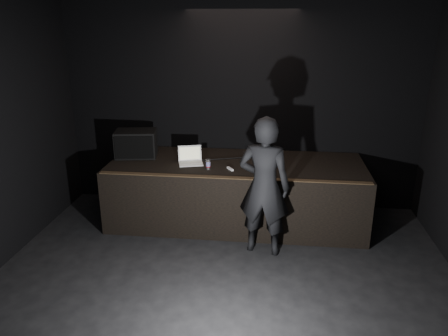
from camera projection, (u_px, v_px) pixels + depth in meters
name	position (u px, v px, depth m)	size (l,w,h in m)	color
ground	(213.00, 331.00, 4.66)	(7.00, 7.00, 0.00)	black
room_walls	(211.00, 150.00, 4.00)	(6.10, 7.10, 3.52)	black
stage_riser	(236.00, 192.00, 7.06)	(4.00, 1.50, 1.00)	black
riser_lip	(232.00, 178.00, 6.23)	(3.92, 0.10, 0.01)	brown
stage_monitor	(136.00, 144.00, 7.14)	(0.71, 0.57, 0.43)	black
cable	(219.00, 159.00, 7.03)	(0.02, 0.02, 0.93)	black
laptop	(190.00, 159.00, 6.86)	(0.44, 0.42, 0.25)	silver
beer_can	(208.00, 164.00, 6.56)	(0.07, 0.07, 0.16)	silver
plastic_cup	(246.00, 155.00, 7.12)	(0.08, 0.08, 0.10)	white
wii_remote	(230.00, 169.00, 6.56)	(0.04, 0.15, 0.03)	white
person	(264.00, 187.00, 5.96)	(0.72, 0.47, 1.97)	black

